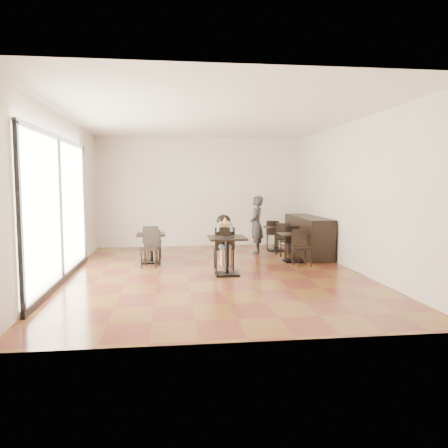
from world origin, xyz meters
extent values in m
cube|color=brown|center=(0.00, 0.00, 0.00)|extent=(6.00, 8.00, 0.01)
cube|color=white|center=(0.00, 0.00, 3.20)|extent=(6.00, 8.00, 0.01)
cube|color=white|center=(0.00, 4.00, 1.60)|extent=(6.00, 0.01, 3.20)
cube|color=white|center=(0.00, -4.00, 1.60)|extent=(6.00, 0.01, 3.20)
cube|color=white|center=(-3.00, 0.00, 1.60)|extent=(0.01, 8.00, 3.20)
cube|color=white|center=(3.00, 0.00, 1.60)|extent=(0.01, 8.00, 3.20)
cube|color=white|center=(-2.97, -0.50, 1.40)|extent=(0.04, 4.50, 2.60)
cylinder|color=black|center=(0.23, -0.33, 0.79)|extent=(0.26, 0.26, 0.02)
imported|color=#333438|center=(1.38, 2.49, 0.76)|extent=(0.49, 0.63, 1.53)
cube|color=black|center=(2.65, 2.00, 0.50)|extent=(0.60, 2.40, 1.00)
camera|label=1|loc=(-0.91, -8.93, 1.88)|focal=35.00mm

